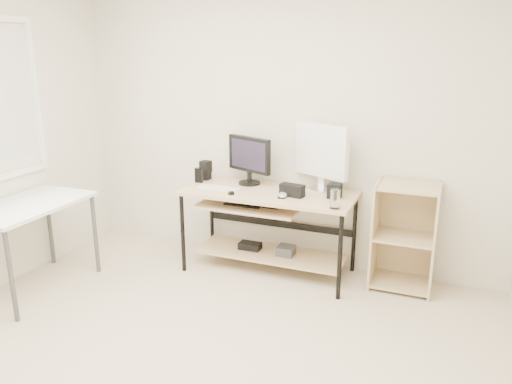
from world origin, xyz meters
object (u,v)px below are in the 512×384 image
at_px(side_table, 28,213).
at_px(white_imac, 321,153).
at_px(desk, 266,214).
at_px(shelf_unit, 405,235).
at_px(black_monitor, 249,157).
at_px(audio_controller, 199,175).

height_order(side_table, white_imac, white_imac).
height_order(desk, white_imac, white_imac).
bearing_deg(shelf_unit, desk, -172.23).
bearing_deg(side_table, desk, 32.65).
relative_size(black_monitor, audio_controller, 3.38).
xyz_separation_m(shelf_unit, audio_controller, (-1.86, -0.12, 0.37)).
bearing_deg(side_table, white_imac, 31.17).
relative_size(side_table, shelf_unit, 1.11).
xyz_separation_m(side_table, black_monitor, (1.43, 1.22, 0.33)).
bearing_deg(audio_controller, black_monitor, 13.07).
distance_m(shelf_unit, black_monitor, 1.50).
relative_size(shelf_unit, audio_controller, 6.60).
bearing_deg(desk, shelf_unit, 7.77).
relative_size(side_table, white_imac, 1.72).
relative_size(shelf_unit, black_monitor, 1.95).
bearing_deg(audio_controller, side_table, -133.31).
bearing_deg(side_table, shelf_unit, 23.33).
distance_m(desk, black_monitor, 0.54).
distance_m(black_monitor, audio_controller, 0.50).
relative_size(desk, side_table, 1.50).
bearing_deg(desk, white_imac, 24.96).
relative_size(side_table, audio_controller, 7.34).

